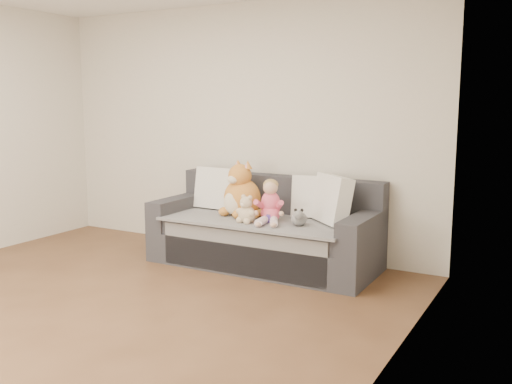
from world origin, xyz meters
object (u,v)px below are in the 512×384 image
Objects in this scene: plush_cat at (241,195)px; sippy_cup at (269,217)px; toddler at (270,204)px; sofa at (265,234)px; teddy_bear at (246,211)px.

plush_cat reaches higher than sippy_cup.
toddler is at bearing -1.90° from plush_cat.
plush_cat is at bearing -171.14° from sofa.
sippy_cup is at bearing -53.88° from sofa.
sofa reaches higher than sippy_cup.
plush_cat is at bearing 158.52° from sippy_cup.
sofa is 0.32m from sippy_cup.
sofa is at bearing 24.84° from plush_cat.
sofa is 5.28× the size of toddler.
sofa is 3.80× the size of plush_cat.
sofa is at bearing 126.12° from sippy_cup.
sippy_cup is (0.18, 0.11, -0.05)m from teddy_bear.
plush_cat reaches higher than toddler.
plush_cat is 0.36m from teddy_bear.
toddler reaches higher than sofa.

